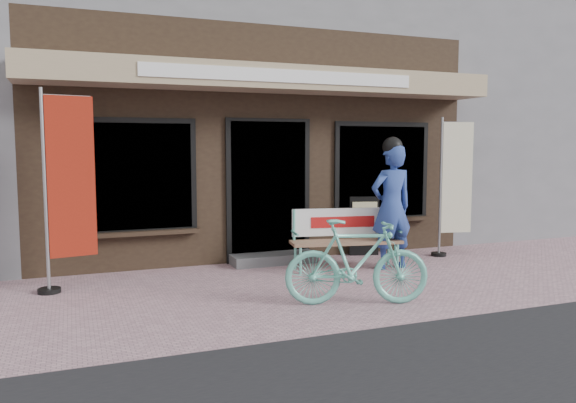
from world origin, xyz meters
name	(u,v)px	position (x,y,z in m)	size (l,w,h in m)	color
ground	(322,291)	(0.00, 0.00, 0.00)	(70.00, 70.00, 0.00)	#B58A94
storefront	(219,85)	(0.00, 4.96, 2.99)	(7.00, 6.77, 6.00)	black
neighbor_right_near	(528,107)	(8.50, 5.50, 2.80)	(10.00, 7.00, 5.60)	slate
bench	(345,234)	(0.85, 1.06, 0.51)	(1.65, 0.68, 0.87)	#61BEA9
person	(391,204)	(1.48, 0.83, 0.94)	(0.67, 0.45, 1.91)	#2A4291
bicycle	(357,262)	(0.12, -0.68, 0.49)	(0.46, 1.62, 0.97)	#61BEA9
nobori_red	(67,188)	(-2.88, 1.16, 1.27)	(0.73, 0.31, 2.47)	gray
nobori_cream	(454,185)	(2.92, 1.28, 1.15)	(0.66, 0.29, 2.23)	gray
menu_stand	(364,225)	(1.59, 1.83, 0.49)	(0.49, 0.22, 0.96)	black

